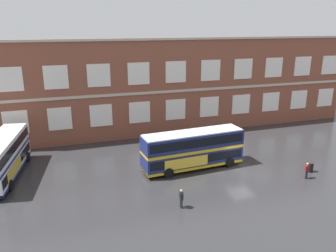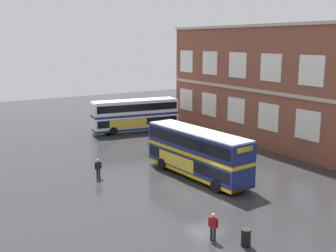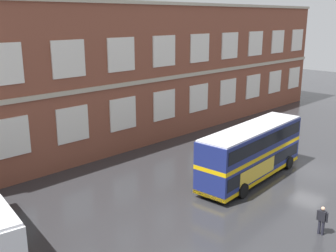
{
  "view_description": "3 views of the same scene",
  "coord_description": "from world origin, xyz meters",
  "px_view_note": "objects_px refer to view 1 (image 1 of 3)",
  "views": [
    {
      "loc": [
        -17.59,
        -28.64,
        14.94
      ],
      "look_at": [
        -7.09,
        3.38,
        4.71
      ],
      "focal_mm": 36.12,
      "sensor_mm": 36.0,
      "label": 1
    },
    {
      "loc": [
        22.68,
        -17.48,
        11.5
      ],
      "look_at": [
        -9.27,
        2.51,
        3.62
      ],
      "focal_mm": 43.81,
      "sensor_mm": 36.0,
      "label": 2
    },
    {
      "loc": [
        -29.03,
        -13.11,
        11.88
      ],
      "look_at": [
        -10.99,
        4.96,
        4.9
      ],
      "focal_mm": 42.87,
      "sensor_mm": 36.0,
      "label": 3
    }
  ],
  "objects_px": {
    "double_decker_near": "(4,157)",
    "second_passenger": "(307,170)",
    "waiting_passenger": "(181,198)",
    "double_decker_middle": "(193,149)",
    "station_litter_bin": "(311,167)"
  },
  "relations": [
    {
      "from": "double_decker_near",
      "to": "second_passenger",
      "type": "relative_size",
      "value": 6.62
    },
    {
      "from": "double_decker_near",
      "to": "waiting_passenger",
      "type": "relative_size",
      "value": 6.62
    },
    {
      "from": "double_decker_middle",
      "to": "waiting_passenger",
      "type": "xyz_separation_m",
      "value": [
        -4.03,
        -7.38,
        -1.22
      ]
    },
    {
      "from": "waiting_passenger",
      "to": "station_litter_bin",
      "type": "xyz_separation_m",
      "value": [
        15.42,
        2.58,
        -0.41
      ]
    },
    {
      "from": "double_decker_near",
      "to": "double_decker_middle",
      "type": "bearing_deg",
      "value": -11.71
    },
    {
      "from": "double_decker_middle",
      "to": "second_passenger",
      "type": "xyz_separation_m",
      "value": [
        9.88,
        -5.99,
        -1.22
      ]
    },
    {
      "from": "waiting_passenger",
      "to": "second_passenger",
      "type": "bearing_deg",
      "value": 5.7
    },
    {
      "from": "double_decker_near",
      "to": "station_litter_bin",
      "type": "distance_m",
      "value": 31.53
    },
    {
      "from": "station_litter_bin",
      "to": "waiting_passenger",
      "type": "bearing_deg",
      "value": -170.51
    },
    {
      "from": "second_passenger",
      "to": "double_decker_near",
      "type": "bearing_deg",
      "value": 161.0
    },
    {
      "from": "double_decker_near",
      "to": "station_litter_bin",
      "type": "bearing_deg",
      "value": -16.07
    },
    {
      "from": "waiting_passenger",
      "to": "second_passenger",
      "type": "height_order",
      "value": "same"
    },
    {
      "from": "double_decker_near",
      "to": "station_litter_bin",
      "type": "xyz_separation_m",
      "value": [
        30.26,
        -8.71,
        -1.63
      ]
    },
    {
      "from": "double_decker_middle",
      "to": "station_litter_bin",
      "type": "bearing_deg",
      "value": -22.86
    },
    {
      "from": "double_decker_middle",
      "to": "second_passenger",
      "type": "height_order",
      "value": "double_decker_middle"
    }
  ]
}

